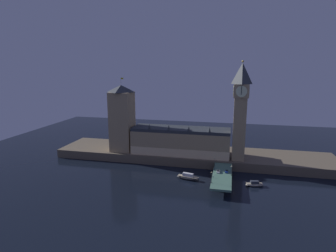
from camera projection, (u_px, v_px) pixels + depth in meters
ground_plane at (184, 177)px, 193.16m from camera, size 400.00×400.00×0.00m
embankment at (192, 155)px, 229.66m from camera, size 220.00×42.00×6.68m
parliament_hall at (181, 141)px, 221.65m from camera, size 76.18×22.74×24.68m
clock_tower at (240, 109)px, 200.71m from camera, size 10.93×11.04×72.09m
victoria_tower at (122, 118)px, 227.11m from camera, size 17.28×17.28×59.50m
bridge at (222, 177)px, 181.85m from camera, size 12.26×46.00×5.78m
car_northbound_lead at (218, 171)px, 185.43m from camera, size 2.09×4.62×1.40m
car_southbound_trail at (227, 171)px, 185.32m from camera, size 1.98×4.05×1.55m
pedestrian_near_rail at (213, 177)px, 175.80m from camera, size 0.38×0.38×1.68m
pedestrian_far_rail at (214, 169)px, 189.14m from camera, size 0.38×0.38×1.62m
street_lamp_near at (212, 176)px, 167.82m from camera, size 1.34×0.60×7.05m
street_lamp_mid at (232, 169)px, 179.36m from camera, size 1.34×0.60×6.75m
street_lamp_far at (215, 161)px, 195.92m from camera, size 1.34×0.60×6.84m
boat_upstream at (188, 177)px, 188.01m from camera, size 16.47×7.29×4.54m
boat_downstream at (254, 184)px, 177.93m from camera, size 12.01×6.19×3.50m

